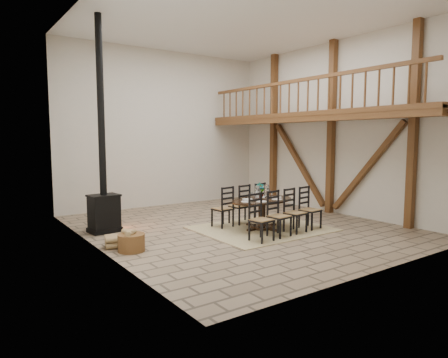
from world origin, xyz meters
TOP-DOWN VIEW (x-y plane):
  - ground at (0.00, 0.00)m, footprint 8.00×8.00m
  - room_shell at (1.19, 0.00)m, footprint 7.02×8.02m
  - rug at (0.32, -0.52)m, footprint 3.00×2.50m
  - dining_table at (0.33, -0.60)m, footprint 2.22×2.21m
  - wood_stove at (-2.92, 1.39)m, footprint 0.74×0.60m
  - log_basket at (-3.02, -0.51)m, footprint 0.53×0.53m
  - log_stack at (-3.20, -0.06)m, footprint 0.44×0.45m

SIDE VIEW (x-z plane):
  - ground at x=0.00m, z-range 0.00..0.00m
  - rug at x=0.32m, z-range 0.00..0.02m
  - log_stack at x=-3.20m, z-range 0.00..0.25m
  - log_basket at x=-3.02m, z-range -0.03..0.41m
  - dining_table at x=0.33m, z-range -0.19..0.95m
  - wood_stove at x=-2.92m, z-range -1.38..3.62m
  - room_shell at x=1.19m, z-range 0.51..5.52m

